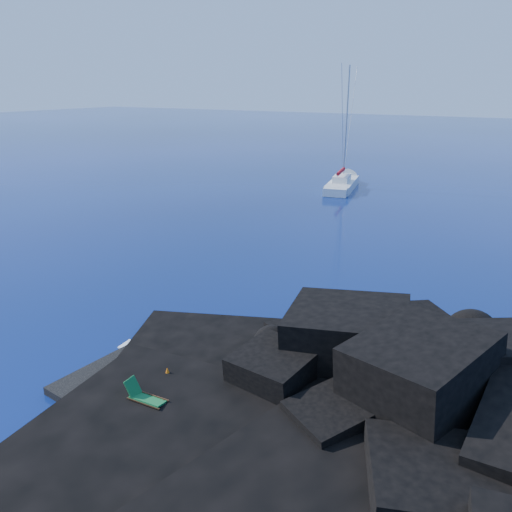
{
  "coord_description": "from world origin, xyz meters",
  "views": [
    {
      "loc": [
        16.25,
        -12.77,
        12.06
      ],
      "look_at": [
        1.63,
        12.4,
        2.0
      ],
      "focal_mm": 35.0,
      "sensor_mm": 36.0,
      "label": 1
    }
  ],
  "objects": [
    {
      "name": "ground",
      "position": [
        0.0,
        0.0,
        0.0
      ],
      "size": [
        400.0,
        400.0,
        0.0
      ],
      "primitive_type": "plane",
      "color": "#031234",
      "rests_on": "ground"
    },
    {
      "name": "beach",
      "position": [
        4.5,
        0.5,
        0.0
      ],
      "size": [
        9.08,
        6.86,
        0.7
      ],
      "primitive_type": "cube",
      "rotation": [
        0.0,
        0.0,
        -0.1
      ],
      "color": "black",
      "rests_on": "ground"
    },
    {
      "name": "marker_cone",
      "position": [
        3.95,
        1.03,
        0.61
      ],
      "size": [
        0.4,
        0.4,
        0.52
      ],
      "primitive_type": "cone",
      "rotation": [
        0.0,
        0.0,
        0.18
      ],
      "color": "orange",
      "rests_on": "beach"
    },
    {
      "name": "sailboat",
      "position": [
        -4.83,
        44.35,
        0.0
      ],
      "size": [
        5.47,
        13.86,
        14.23
      ],
      "primitive_type": null,
      "rotation": [
        0.0,
        0.0,
        0.2
      ],
      "color": "silver",
      "rests_on": "ground"
    },
    {
      "name": "surf_foam",
      "position": [
        5.0,
        5.0,
        0.0
      ],
      "size": [
        10.0,
        8.0,
        0.06
      ],
      "primitive_type": null,
      "color": "white",
      "rests_on": "ground"
    },
    {
      "name": "headland",
      "position": [
        13.0,
        3.0,
        0.0
      ],
      "size": [
        24.0,
        24.0,
        3.6
      ],
      "primitive_type": null,
      "color": "black",
      "rests_on": "ground"
    },
    {
      "name": "towel",
      "position": [
        4.45,
        2.06,
        0.37
      ],
      "size": [
        1.84,
        1.31,
        0.04
      ],
      "primitive_type": "cube",
      "rotation": [
        0.0,
        0.0,
        0.35
      ],
      "color": "white",
      "rests_on": "beach"
    },
    {
      "name": "deck_chair",
      "position": [
        4.57,
        -0.87,
        0.9
      ],
      "size": [
        1.63,
        0.78,
        1.1
      ],
      "primitive_type": null,
      "rotation": [
        0.0,
        0.0,
        0.05
      ],
      "color": "#16662F",
      "rests_on": "beach"
    },
    {
      "name": "sunbather",
      "position": [
        4.45,
        2.06,
        0.52
      ],
      "size": [
        1.65,
        0.97,
        0.25
      ],
      "primitive_type": null,
      "rotation": [
        0.0,
        0.0,
        0.35
      ],
      "color": "tan",
      "rests_on": "towel"
    }
  ]
}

